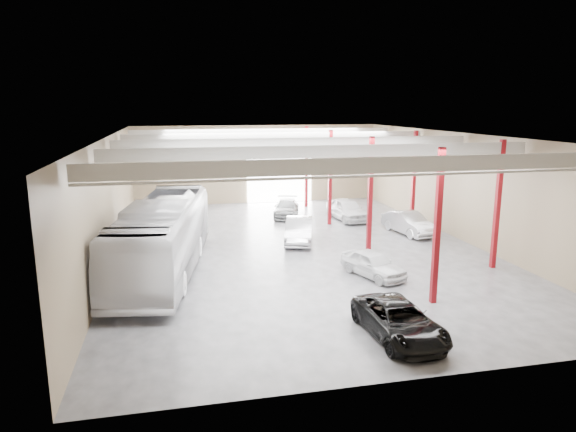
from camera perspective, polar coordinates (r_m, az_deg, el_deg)
name	(u,v)px	position (r m, az deg, el deg)	size (l,w,h in m)	color
depot_shell	(300,168)	(31.55, 1.30, 5.35)	(22.12, 32.12, 7.06)	#404044
coach_bus	(163,236)	(27.90, -13.69, -2.23)	(3.28, 14.02, 3.91)	silver
black_sedan	(399,321)	(20.44, 12.25, -11.30)	(2.27, 4.93, 1.37)	black
car_row_a	(373,264)	(27.11, 9.43, -5.27)	(1.59, 3.95, 1.35)	white
car_row_b	(299,230)	(33.33, 1.24, -1.59)	(1.68, 4.83, 1.59)	silver
car_row_c	(287,208)	(41.05, -0.17, 0.88)	(1.91, 4.69, 1.36)	slate
car_right_near	(409,223)	(36.45, 13.26, -0.76)	(1.63, 4.66, 1.54)	#B2B2B7
car_right_far	(347,209)	(40.12, 6.58, 0.74)	(1.95, 4.84, 1.65)	silver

